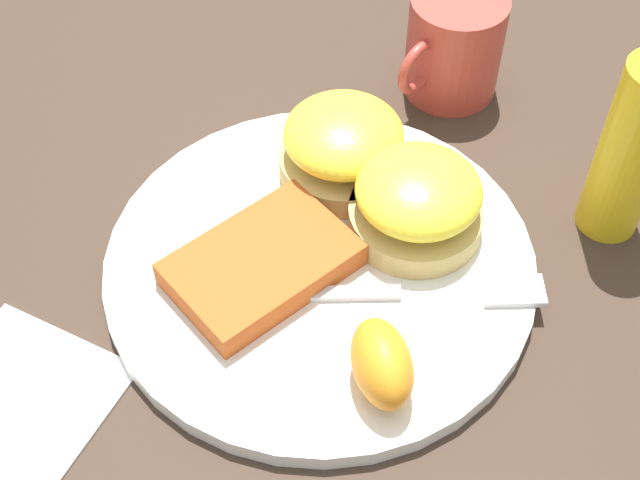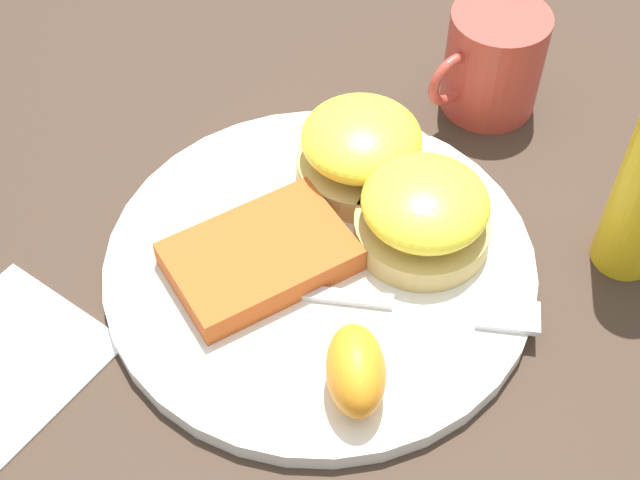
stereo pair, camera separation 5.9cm
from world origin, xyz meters
The scene contains 10 objects.
ground_plane centered at (0.00, 0.00, 0.00)m, with size 1.10×1.10×0.00m, color #38281E.
plate centered at (0.00, 0.00, 0.01)m, with size 0.29×0.29×0.01m, color silver.
sandwich_benedict_left centered at (-0.07, 0.03, 0.04)m, with size 0.09×0.09×0.06m.
sandwich_benedict_right centered at (-0.07, -0.04, 0.04)m, with size 0.09×0.09×0.06m.
hashbrown_patty centered at (0.04, -0.02, 0.02)m, with size 0.12×0.08×0.02m, color #B44E1D.
orange_wedge centered at (0.04, 0.09, 0.04)m, with size 0.06×0.04×0.04m, color orange.
fork centered at (-0.02, 0.07, 0.02)m, with size 0.15×0.15×0.00m.
cup centered at (-0.21, -0.06, 0.04)m, with size 0.11×0.08×0.09m.
napkin centered at (0.20, -0.06, 0.00)m, with size 0.11×0.11×0.00m, color white.
condiment_bottle centered at (-0.18, 0.12, 0.07)m, with size 0.04×0.04×0.14m, color gold.
Camera 1 is at (0.27, 0.26, 0.49)m, focal length 50.00 mm.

